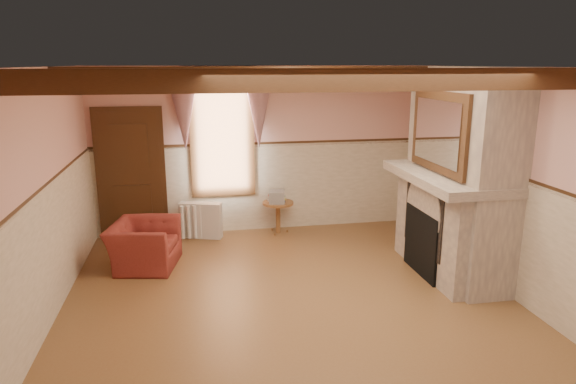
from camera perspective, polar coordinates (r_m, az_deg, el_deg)
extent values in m
cube|color=brown|center=(6.37, 0.43, -12.38)|extent=(5.50, 6.00, 0.01)
cube|color=silver|center=(5.69, 0.48, 13.72)|extent=(5.50, 6.00, 0.01)
cube|color=#DDA299|center=(8.78, -3.36, 4.67)|extent=(5.50, 0.02, 2.80)
cube|color=#DDA299|center=(3.16, 11.35, -13.33)|extent=(5.50, 0.02, 2.80)
cube|color=#DDA299|center=(6.00, -26.28, -1.27)|extent=(0.02, 6.00, 2.80)
cube|color=#DDA299|center=(6.94, 23.33, 0.98)|extent=(0.02, 6.00, 2.80)
cube|color=black|center=(7.32, 15.10, -5.43)|extent=(0.20, 0.95, 0.90)
imported|color=maroon|center=(7.63, -15.69, -5.67)|extent=(1.05, 1.15, 0.65)
cylinder|color=brown|center=(8.79, -1.11, -2.84)|extent=(0.70, 0.70, 0.55)
cube|color=#B7AD8C|center=(8.66, -1.26, -0.51)|extent=(0.31, 0.36, 0.20)
cube|color=silver|center=(8.67, -9.67, -3.11)|extent=(0.72, 0.39, 0.60)
imported|color=brown|center=(6.98, 18.24, 2.03)|extent=(0.35, 0.35, 0.09)
cube|color=black|center=(7.84, 14.79, 3.97)|extent=(0.14, 0.24, 0.20)
cylinder|color=gold|center=(7.49, 16.07, 3.74)|extent=(0.11, 0.11, 0.28)
cylinder|color=maroon|center=(6.50, 20.58, 1.32)|extent=(0.06, 0.06, 0.16)
cylinder|color=gold|center=(6.68, 19.68, 1.53)|extent=(0.06, 0.06, 0.12)
cube|color=gray|center=(7.27, 18.60, 1.95)|extent=(0.85, 2.00, 2.80)
cube|color=gray|center=(7.19, 17.33, 1.60)|extent=(1.05, 2.05, 0.12)
cube|color=silver|center=(7.00, 16.35, 6.43)|extent=(0.06, 1.44, 1.04)
cube|color=black|center=(8.77, -17.01, 1.73)|extent=(1.10, 0.10, 2.10)
cube|color=white|center=(8.65, -7.32, 6.12)|extent=(1.06, 0.08, 2.02)
cube|color=gray|center=(8.50, -7.41, 10.04)|extent=(1.30, 0.14, 1.40)
cube|color=black|center=(4.53, 3.50, 12.31)|extent=(5.50, 0.18, 0.20)
cube|color=black|center=(6.88, -1.51, 12.96)|extent=(5.50, 0.18, 0.20)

